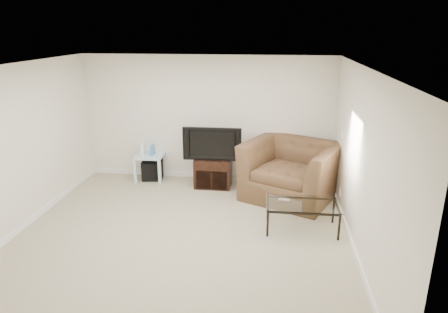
# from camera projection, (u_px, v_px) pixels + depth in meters

# --- Properties ---
(floor) EXTENTS (5.00, 5.00, 0.00)m
(floor) POSITION_uv_depth(u_px,v_px,m) (181.00, 237.00, 5.99)
(floor) COLOR tan
(floor) RESTS_ON ground
(ceiling) EXTENTS (5.00, 5.00, 0.00)m
(ceiling) POSITION_uv_depth(u_px,v_px,m) (175.00, 67.00, 5.21)
(ceiling) COLOR white
(ceiling) RESTS_ON ground
(wall_back) EXTENTS (5.00, 0.02, 2.50)m
(wall_back) POSITION_uv_depth(u_px,v_px,m) (207.00, 119.00, 7.96)
(wall_back) COLOR silver
(wall_back) RESTS_ON ground
(wall_left) EXTENTS (0.02, 5.00, 2.50)m
(wall_left) POSITION_uv_depth(u_px,v_px,m) (13.00, 151.00, 5.89)
(wall_left) COLOR silver
(wall_left) RESTS_ON ground
(wall_right) EXTENTS (0.02, 5.00, 2.50)m
(wall_right) POSITION_uv_depth(u_px,v_px,m) (362.00, 165.00, 5.31)
(wall_right) COLOR silver
(wall_right) RESTS_ON ground
(plate_back) EXTENTS (0.12, 0.02, 0.12)m
(plate_back) POSITION_uv_depth(u_px,v_px,m) (139.00, 117.00, 8.11)
(plate_back) COLOR white
(plate_back) RESTS_ON wall_back
(plate_right_switch) EXTENTS (0.02, 0.09, 0.13)m
(plate_right_switch) POSITION_uv_depth(u_px,v_px,m) (342.00, 134.00, 6.82)
(plate_right_switch) COLOR white
(plate_right_switch) RESTS_ON wall_right
(plate_right_outlet) EXTENTS (0.02, 0.08, 0.12)m
(plate_right_outlet) POSITION_uv_depth(u_px,v_px,m) (340.00, 192.00, 6.83)
(plate_right_outlet) COLOR white
(plate_right_outlet) RESTS_ON wall_right
(tv_stand) EXTENTS (0.71, 0.49, 0.58)m
(tv_stand) POSITION_uv_depth(u_px,v_px,m) (213.00, 172.00, 7.81)
(tv_stand) COLOR black
(tv_stand) RESTS_ON floor
(dvd_player) EXTENTS (0.39, 0.27, 0.05)m
(dvd_player) POSITION_uv_depth(u_px,v_px,m) (213.00, 163.00, 7.71)
(dvd_player) COLOR black
(dvd_player) RESTS_ON tv_stand
(television) EXTENTS (1.04, 0.22, 0.64)m
(television) POSITION_uv_depth(u_px,v_px,m) (213.00, 142.00, 7.59)
(television) COLOR black
(television) RESTS_ON tv_stand
(side_table) EXTENTS (0.57, 0.57, 0.53)m
(side_table) POSITION_uv_depth(u_px,v_px,m) (151.00, 167.00, 8.19)
(side_table) COLOR #ABC3D2
(side_table) RESTS_ON floor
(subwoofer) EXTENTS (0.47, 0.47, 0.41)m
(subwoofer) POSITION_uv_depth(u_px,v_px,m) (153.00, 170.00, 8.23)
(subwoofer) COLOR black
(subwoofer) RESTS_ON floor
(game_console) EXTENTS (0.08, 0.18, 0.24)m
(game_console) POSITION_uv_depth(u_px,v_px,m) (143.00, 149.00, 8.06)
(game_console) COLOR white
(game_console) RESTS_ON side_table
(game_case) EXTENTS (0.06, 0.16, 0.21)m
(game_case) POSITION_uv_depth(u_px,v_px,m) (152.00, 150.00, 8.05)
(game_case) COLOR #337FCC
(game_case) RESTS_ON side_table
(recliner) EXTENTS (1.86, 1.60, 1.38)m
(recliner) POSITION_uv_depth(u_px,v_px,m) (291.00, 161.00, 7.19)
(recliner) COLOR #4D3222
(recliner) RESTS_ON floor
(coffee_table) EXTENTS (1.13, 0.65, 0.44)m
(coffee_table) POSITION_uv_depth(u_px,v_px,m) (302.00, 216.00, 6.15)
(coffee_table) COLOR black
(coffee_table) RESTS_ON floor
(remote) EXTENTS (0.18, 0.06, 0.02)m
(remote) POSITION_uv_depth(u_px,v_px,m) (284.00, 200.00, 6.18)
(remote) COLOR #B2B2B7
(remote) RESTS_ON coffee_table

